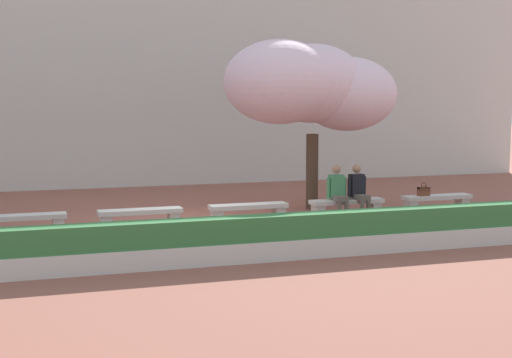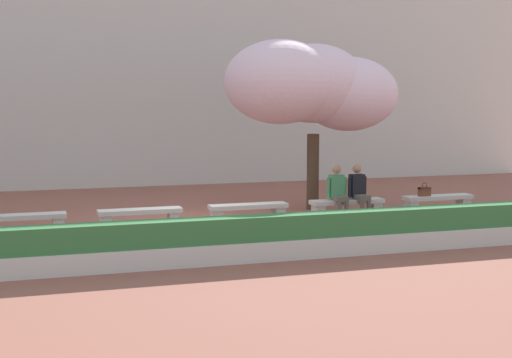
# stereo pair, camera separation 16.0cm
# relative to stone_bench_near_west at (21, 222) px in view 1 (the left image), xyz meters

# --- Properties ---
(ground_plane) EXTENTS (100.00, 100.00, 0.00)m
(ground_plane) POSITION_rel_stone_bench_near_west_xyz_m (3.74, 0.00, -0.30)
(ground_plane) COLOR #8E5142
(building_facade) EXTENTS (28.58, 4.00, 9.56)m
(building_facade) POSITION_rel_stone_bench_near_west_xyz_m (3.74, 9.69, 4.47)
(building_facade) COLOR beige
(building_facade) RESTS_ON ground
(stone_bench_near_west) EXTENTS (1.84, 0.44, 0.45)m
(stone_bench_near_west) POSITION_rel_stone_bench_near_west_xyz_m (0.00, 0.00, 0.00)
(stone_bench_near_west) COLOR beige
(stone_bench_near_west) RESTS_ON ground
(stone_bench_center) EXTENTS (1.84, 0.44, 0.45)m
(stone_bench_center) POSITION_rel_stone_bench_near_west_xyz_m (2.49, 0.00, 0.00)
(stone_bench_center) COLOR beige
(stone_bench_center) RESTS_ON ground
(stone_bench_near_east) EXTENTS (1.84, 0.44, 0.45)m
(stone_bench_near_east) POSITION_rel_stone_bench_near_west_xyz_m (4.98, 0.00, 0.00)
(stone_bench_near_east) COLOR beige
(stone_bench_near_east) RESTS_ON ground
(stone_bench_east_end) EXTENTS (1.84, 0.44, 0.45)m
(stone_bench_east_end) POSITION_rel_stone_bench_near_west_xyz_m (7.47, 0.00, 0.00)
(stone_bench_east_end) COLOR beige
(stone_bench_east_end) RESTS_ON ground
(stone_bench_far_east) EXTENTS (1.84, 0.44, 0.45)m
(stone_bench_far_east) POSITION_rel_stone_bench_near_west_xyz_m (9.96, 0.00, 0.00)
(stone_bench_far_east) COLOR beige
(stone_bench_far_east) RESTS_ON ground
(person_seated_left) EXTENTS (0.51, 0.68, 1.29)m
(person_seated_left) POSITION_rel_stone_bench_near_west_xyz_m (7.20, -0.05, 0.39)
(person_seated_left) COLOR black
(person_seated_left) RESTS_ON ground
(person_seated_right) EXTENTS (0.51, 0.71, 1.29)m
(person_seated_right) POSITION_rel_stone_bench_near_west_xyz_m (7.75, -0.05, 0.39)
(person_seated_right) COLOR black
(person_seated_right) RESTS_ON ground
(handbag) EXTENTS (0.30, 0.15, 0.34)m
(handbag) POSITION_rel_stone_bench_near_west_xyz_m (9.56, -0.02, 0.27)
(handbag) COLOR brown
(handbag) RESTS_ON stone_bench_far_east
(cherry_tree_main) EXTENTS (4.63, 2.90, 4.34)m
(cherry_tree_main) POSITION_rel_stone_bench_near_west_xyz_m (7.10, 1.48, 2.87)
(cherry_tree_main) COLOR #473323
(cherry_tree_main) RESTS_ON ground
(planter_hedge_foreground) EXTENTS (17.02, 0.50, 0.80)m
(planter_hedge_foreground) POSITION_rel_stone_bench_near_west_xyz_m (3.74, -3.67, 0.08)
(planter_hedge_foreground) COLOR beige
(planter_hedge_foreground) RESTS_ON ground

